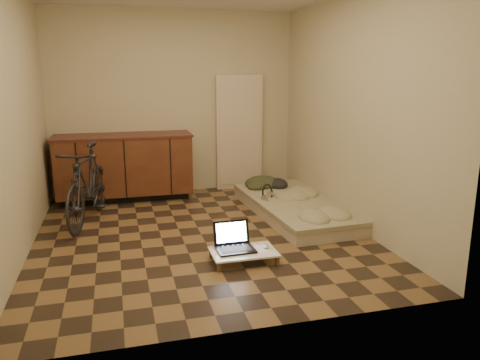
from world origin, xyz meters
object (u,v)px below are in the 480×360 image
object	(u,v)px
futon	(297,207)
laptop	(234,244)
lap_desk	(244,252)
bicycle	(87,181)

from	to	relation	value
futon	laptop	xyz separation A→B (m)	(-1.12, -1.18, 0.06)
lap_desk	futon	bearing A→B (deg)	50.33
bicycle	lap_desk	distance (m)	2.20
futon	laptop	size ratio (longest dim) A/B	5.97
bicycle	lap_desk	size ratio (longest dim) A/B	2.55
bicycle	futon	world-z (taller)	bicycle
futon	lap_desk	bearing A→B (deg)	-132.83
bicycle	lap_desk	xyz separation A→B (m)	(1.45, -1.60, -0.42)
bicycle	laptop	bearing A→B (deg)	-33.64
lap_desk	laptop	world-z (taller)	laptop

